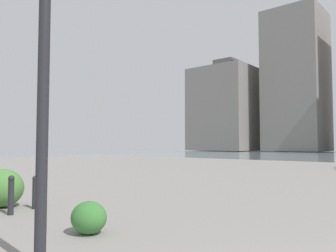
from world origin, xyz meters
TOP-DOWN VIEW (x-y plane):
  - building_annex at (24.22, -67.83)m, footprint 11.24×11.66m
  - building_highrise at (39.35, -65.83)m, footprint 13.68×15.78m
  - lamppost at (4.20, 0.68)m, footprint 0.98×0.28m
  - bollard_near at (7.52, -0.50)m, footprint 0.13×0.13m
  - bollard_mid at (7.75, -1.16)m, footprint 0.13×0.13m
  - shrub_low at (8.52, -0.75)m, footprint 1.06×0.95m
  - shrub_round at (5.04, -0.65)m, footprint 0.63×0.57m

SIDE VIEW (x-z plane):
  - shrub_round at x=5.04m, z-range 0.00..0.54m
  - bollard_mid at x=7.75m, z-range 0.02..0.77m
  - bollard_near at x=7.52m, z-range 0.02..0.85m
  - shrub_low at x=8.52m, z-range 0.00..0.90m
  - lamppost at x=4.20m, z-range 0.69..5.05m
  - building_highrise at x=39.35m, z-range -1.03..20.09m
  - building_annex at x=24.22m, z-range 0.00..29.25m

